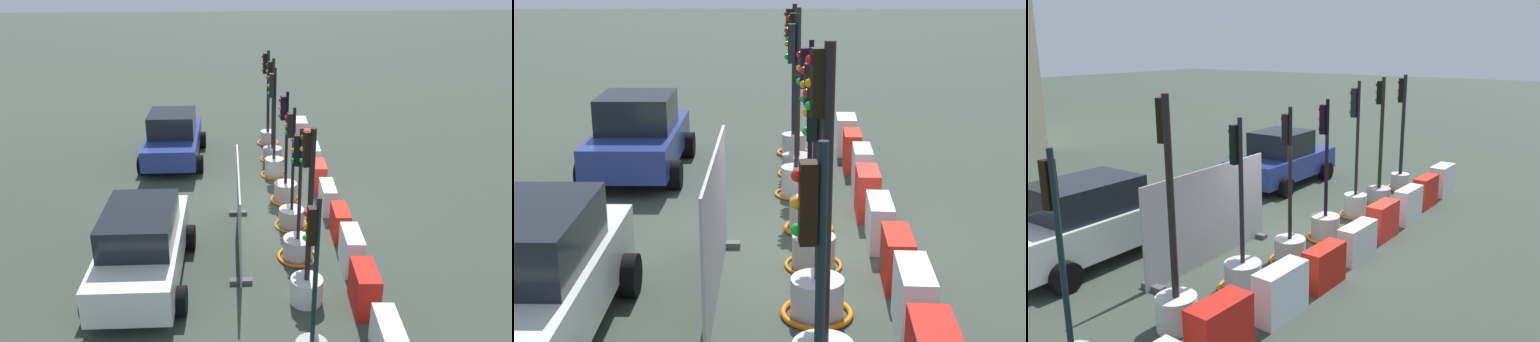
# 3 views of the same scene
# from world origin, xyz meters

# --- Properties ---
(ground_plane) EXTENTS (120.00, 120.00, 0.00)m
(ground_plane) POSITION_xyz_m (0.00, 0.00, 0.00)
(ground_plane) COLOR #374036
(traffic_light_1) EXTENTS (0.68, 0.68, 3.79)m
(traffic_light_1) POSITION_xyz_m (-4.09, -0.09, 0.68)
(traffic_light_1) COLOR silver
(traffic_light_1) RESTS_ON ground_plane
(traffic_light_2) EXTENTS (0.97, 0.97, 3.25)m
(traffic_light_2) POSITION_xyz_m (-2.41, -0.13, 0.43)
(traffic_light_2) COLOR silver
(traffic_light_2) RESTS_ON ground_plane
(traffic_light_3) EXTENTS (0.89, 0.89, 3.28)m
(traffic_light_3) POSITION_xyz_m (-0.84, -0.16, 0.48)
(traffic_light_3) COLOR #B5B1AB
(traffic_light_3) RESTS_ON ground_plane
(traffic_light_4) EXTENTS (0.88, 0.88, 3.29)m
(traffic_light_4) POSITION_xyz_m (0.69, -0.16, 0.47)
(traffic_light_4) COLOR #B5ABA1
(traffic_light_4) RESTS_ON ground_plane
(traffic_light_5) EXTENTS (0.86, 0.86, 3.58)m
(traffic_light_5) POSITION_xyz_m (2.63, 0.02, 0.58)
(traffic_light_5) COLOR silver
(traffic_light_5) RESTS_ON ground_plane
(traffic_light_6) EXTENTS (0.86, 0.86, 3.60)m
(traffic_light_6) POSITION_xyz_m (4.04, -0.05, 0.60)
(traffic_light_6) COLOR #B0AAAC
(traffic_light_6) RESTS_ON ground_plane
(traffic_light_7) EXTENTS (0.83, 0.83, 3.58)m
(traffic_light_7) POSITION_xyz_m (5.76, -0.01, 0.64)
(traffic_light_7) COLOR silver
(traffic_light_7) RESTS_ON ground_plane
(construction_barrier_1) EXTENTS (1.02, 0.52, 0.92)m
(construction_barrier_1) POSITION_xyz_m (-4.34, -1.23, 0.46)
(construction_barrier_1) COLOR red
(construction_barrier_1) RESTS_ON ground_plane
(construction_barrier_2) EXTENTS (1.08, 0.47, 0.90)m
(construction_barrier_2) POSITION_xyz_m (-2.87, -1.31, 0.45)
(construction_barrier_2) COLOR silver
(construction_barrier_2) RESTS_ON ground_plane
(construction_barrier_3) EXTENTS (1.00, 0.44, 0.79)m
(construction_barrier_3) POSITION_xyz_m (-1.46, -1.34, 0.40)
(construction_barrier_3) COLOR red
(construction_barrier_3) RESTS_ON ground_plane
(construction_barrier_4) EXTENTS (1.11, 0.44, 0.77)m
(construction_barrier_4) POSITION_xyz_m (0.07, -1.30, 0.38)
(construction_barrier_4) COLOR silver
(construction_barrier_4) RESTS_ON ground_plane
(construction_barrier_5) EXTENTS (0.99, 0.45, 0.87)m
(construction_barrier_5) POSITION_xyz_m (1.47, -1.27, 0.44)
(construction_barrier_5) COLOR red
(construction_barrier_5) RESTS_ON ground_plane
(construction_barrier_6) EXTENTS (1.05, 0.41, 0.90)m
(construction_barrier_6) POSITION_xyz_m (2.94, -1.34, 0.45)
(construction_barrier_6) COLOR silver
(construction_barrier_6) RESTS_ON ground_plane
(construction_barrier_7) EXTENTS (1.00, 0.42, 0.87)m
(construction_barrier_7) POSITION_xyz_m (4.43, -1.30, 0.44)
(construction_barrier_7) COLOR red
(construction_barrier_7) RESTS_ON ground_plane
(construction_barrier_8) EXTENTS (1.02, 0.51, 0.91)m
(construction_barrier_8) POSITION_xyz_m (5.89, -1.30, 0.46)
(construction_barrier_8) COLOR white
(construction_barrier_8) RESTS_ON ground_plane
(car_white_van) EXTENTS (4.08, 2.08, 1.77)m
(car_white_van) POSITION_xyz_m (-3.12, 3.37, 0.87)
(car_white_van) COLOR silver
(car_white_van) RESTS_ON ground_plane
(car_blue_estate) EXTENTS (3.98, 2.16, 1.76)m
(car_blue_estate) POSITION_xyz_m (4.22, 3.43, 0.83)
(car_blue_estate) COLOR navy
(car_blue_estate) RESTS_ON ground_plane
(site_fence_panel) EXTENTS (3.63, 0.50, 2.02)m
(site_fence_panel) POSITION_xyz_m (-1.74, 1.24, 0.96)
(site_fence_panel) COLOR #9E9EA1
(site_fence_panel) RESTS_ON ground_plane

